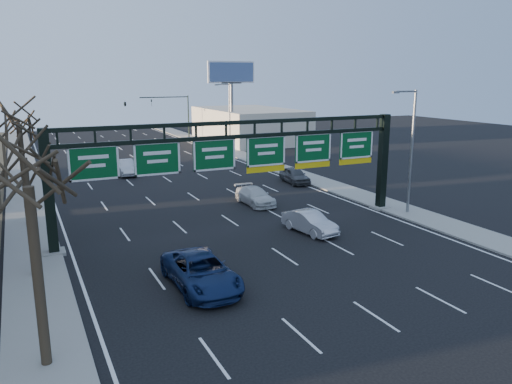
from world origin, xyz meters
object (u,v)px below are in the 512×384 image
car_blue_suv (201,272)px  car_silver_sedan (310,222)px  sign_gantry (243,160)px  car_white_wagon (255,196)px

car_blue_suv → car_silver_sedan: car_blue_suv is taller
sign_gantry → car_silver_sedan: (3.44, -2.83, -3.93)m
car_blue_suv → car_silver_sedan: size_ratio=1.35×
car_blue_suv → car_silver_sedan: bearing=28.2°
car_silver_sedan → car_white_wagon: (-0.01, 8.19, -0.03)m
car_silver_sedan → car_white_wagon: size_ratio=0.92×
car_white_wagon → sign_gantry: bearing=-124.2°
car_blue_suv → car_silver_sedan: (9.25, 5.14, -0.10)m
sign_gantry → car_white_wagon: sign_gantry is taller
sign_gantry → car_silver_sedan: size_ratio=5.80×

